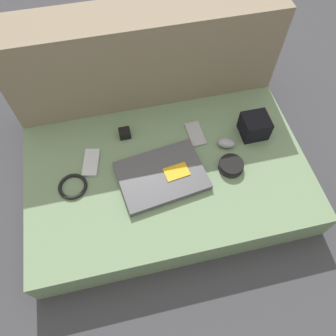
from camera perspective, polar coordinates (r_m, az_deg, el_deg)
ground_plane at (r=1.37m, az=-0.00°, el=-3.42°), size 8.00×8.00×0.00m
couch_seat at (r=1.31m, az=-0.00°, el=-2.01°), size 1.08×0.66×0.14m
couch_backrest at (r=1.43m, az=-4.01°, el=16.80°), size 1.08×0.20×0.52m
laptop at (r=1.23m, az=-1.09°, el=-1.33°), size 0.34×0.27×0.03m
computer_mouse at (r=1.32m, az=10.11°, el=4.31°), size 0.08×0.07×0.03m
speaker_puck at (r=1.27m, az=10.93°, el=0.42°), size 0.10×0.10×0.03m
phone_silver at (r=1.35m, az=4.78°, el=5.94°), size 0.06×0.12×0.01m
phone_black at (r=1.30m, az=-13.24°, el=0.94°), size 0.08×0.13×0.01m
camera_pouch at (r=1.36m, az=14.84°, el=7.08°), size 0.10×0.10×0.09m
charger_brick at (r=1.34m, az=-7.54°, el=6.02°), size 0.05×0.04×0.03m
cable_coil at (r=1.26m, az=-16.25°, el=-3.10°), size 0.11×0.11×0.01m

